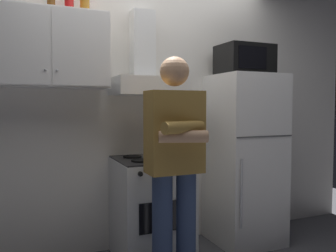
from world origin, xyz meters
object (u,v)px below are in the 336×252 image
at_px(person_standing, 175,165).
at_px(refrigerator, 244,159).
at_px(cooking_pot, 171,150).
at_px(microwave, 244,60).
at_px(stove_oven, 151,208).
at_px(upper_cabinet, 49,49).
at_px(range_hood, 146,73).

bearing_deg(person_standing, refrigerator, 31.23).
distance_m(person_standing, cooking_pot, 0.52).
distance_m(microwave, person_standing, 1.45).
height_order(person_standing, cooking_pot, person_standing).
distance_m(refrigerator, cooking_pot, 0.84).
height_order(stove_oven, cooking_pot, cooking_pot).
bearing_deg(person_standing, upper_cabinet, 135.74).
distance_m(upper_cabinet, microwave, 1.75).
height_order(upper_cabinet, stove_oven, upper_cabinet).
height_order(upper_cabinet, range_hood, range_hood).
height_order(microwave, cooking_pot, microwave).
relative_size(stove_oven, range_hood, 1.17).
bearing_deg(person_standing, stove_oven, 85.28).
xyz_separation_m(upper_cabinet, microwave, (1.75, -0.11, -0.01)).
xyz_separation_m(upper_cabinet, person_standing, (0.75, -0.73, -0.85)).
bearing_deg(refrigerator, microwave, 90.90).
height_order(refrigerator, microwave, microwave).
bearing_deg(microwave, refrigerator, -89.10).
relative_size(upper_cabinet, cooking_pot, 3.09).
bearing_deg(upper_cabinet, range_hood, 0.09).
xyz_separation_m(upper_cabinet, stove_oven, (0.80, -0.13, -1.32)).
distance_m(upper_cabinet, refrigerator, 2.00).
bearing_deg(range_hood, microwave, -6.46).
distance_m(upper_cabinet, stove_oven, 1.55).
bearing_deg(stove_oven, upper_cabinet, 171.10).
relative_size(microwave, person_standing, 0.29).
height_order(upper_cabinet, microwave, upper_cabinet).
xyz_separation_m(range_hood, microwave, (0.95, -0.11, 0.14)).
bearing_deg(cooking_pot, stove_oven, 137.51).
bearing_deg(person_standing, cooking_pot, 69.70).
bearing_deg(range_hood, cooking_pot, -62.12).
bearing_deg(refrigerator, cooking_pot, -171.68).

